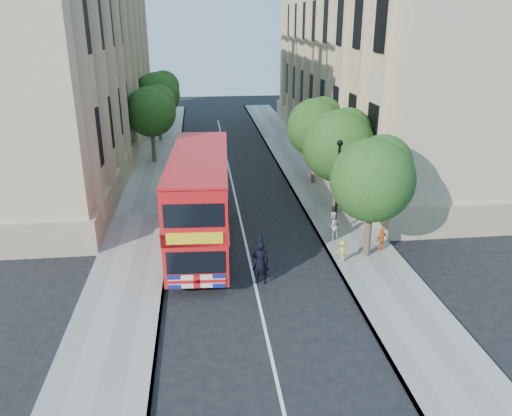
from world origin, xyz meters
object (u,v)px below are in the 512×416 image
object	(u,v)px
lamp_post	(337,191)
woman_pedestrian	(332,226)
police_constable	(260,263)
double_decker_bus	(200,198)
box_van	(191,182)

from	to	relation	value
lamp_post	woman_pedestrian	size ratio (longest dim) A/B	3.30
police_constable	double_decker_bus	bearing A→B (deg)	-53.41
lamp_post	double_decker_bus	world-z (taller)	lamp_post
box_van	woman_pedestrian	bearing A→B (deg)	-39.54
box_van	woman_pedestrian	world-z (taller)	box_van
double_decker_bus	box_van	bearing A→B (deg)	98.27
double_decker_bus	police_constable	bearing A→B (deg)	-55.79
lamp_post	double_decker_bus	bearing A→B (deg)	-173.67
double_decker_bus	police_constable	distance (m)	5.17
lamp_post	woman_pedestrian	xyz separation A→B (m)	(-0.43, -0.96, -1.61)
double_decker_bus	box_van	size ratio (longest dim) A/B	1.94
box_van	police_constable	distance (m)	11.03
woman_pedestrian	double_decker_bus	bearing A→B (deg)	-27.55
lamp_post	police_constable	xyz separation A→B (m)	(-4.75, -5.00, -1.48)
double_decker_bus	box_van	world-z (taller)	double_decker_bus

